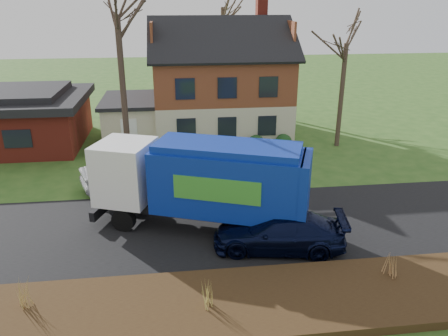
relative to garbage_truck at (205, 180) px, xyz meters
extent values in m
plane|color=#29501A|center=(0.26, 0.05, -2.22)|extent=(120.00, 120.00, 0.00)
cube|color=black|center=(0.26, 0.05, -2.21)|extent=(80.00, 7.00, 0.02)
cube|color=black|center=(0.26, -5.25, -2.07)|extent=(80.00, 3.50, 0.30)
cube|color=beige|center=(2.26, 14.05, -0.87)|extent=(9.00, 7.50, 2.70)
cube|color=#5E2D1A|center=(2.26, 14.05, 1.88)|extent=(9.00, 7.50, 2.80)
cube|color=maroon|center=(5.26, 15.05, 6.24)|extent=(0.70, 0.90, 1.60)
cube|color=beige|center=(-3.94, 13.55, -0.92)|extent=(3.50, 5.50, 2.60)
cube|color=black|center=(-3.94, 13.55, 0.50)|extent=(3.90, 5.90, 0.24)
cube|color=maroon|center=(-11.74, 13.05, -0.82)|extent=(9.00, 7.50, 2.80)
cube|color=black|center=(-11.74, 13.05, 0.83)|extent=(9.80, 8.20, 0.50)
cube|color=black|center=(-11.74, 13.05, 1.28)|extent=(7.00, 6.00, 0.40)
cylinder|color=black|center=(-3.42, 0.24, -1.72)|extent=(1.04, 0.66, 0.99)
cylinder|color=black|center=(-2.71, 2.10, -1.72)|extent=(1.04, 0.66, 0.99)
cylinder|color=black|center=(1.64, -1.69, -1.72)|extent=(1.04, 0.66, 0.99)
cylinder|color=black|center=(2.35, 0.17, -1.72)|extent=(1.04, 0.66, 0.99)
cylinder|color=black|center=(2.79, -2.13, -1.72)|extent=(1.04, 0.66, 0.99)
cylinder|color=black|center=(3.50, -0.27, -1.72)|extent=(1.04, 0.66, 0.99)
cube|color=black|center=(0.04, -0.02, -1.41)|extent=(8.04, 3.98, 0.33)
cube|color=white|center=(-3.28, 1.25, 0.06)|extent=(2.89, 3.00, 2.56)
cube|color=black|center=(-4.26, 1.62, 0.20)|extent=(0.82, 1.98, 0.85)
cube|color=black|center=(-4.35, 1.66, -1.70)|extent=(1.07, 2.30, 0.43)
cube|color=navy|center=(0.89, -0.34, 0.06)|extent=(6.44, 4.35, 2.56)
cube|color=navy|center=(0.89, -0.34, 1.49)|extent=(6.07, 3.98, 0.28)
cube|color=navy|center=(3.77, -1.44, -0.03)|extent=(1.17, 2.38, 2.75)
cube|color=#388C2D|center=(0.32, -1.41, 0.16)|extent=(3.21, 1.25, 0.95)
cube|color=#388C2D|center=(1.18, 0.84, 0.16)|extent=(3.21, 1.25, 0.95)
imported|color=#9FA3A6|center=(-3.38, 4.87, -1.39)|extent=(5.32, 3.39, 1.66)
imported|color=black|center=(2.68, -1.94, -1.48)|extent=(5.36, 2.94, 1.47)
cylinder|color=#3B2C23|center=(-3.89, 8.71, 1.97)|extent=(0.35, 0.35, 8.37)
cylinder|color=#453529|center=(9.62, 10.16, 1.08)|extent=(0.30, 0.30, 6.60)
cylinder|color=#453629|center=(3.52, 22.93, 2.03)|extent=(0.32, 0.32, 8.50)
cone|color=#A98B4A|center=(-5.90, -4.67, -1.44)|extent=(0.04, 0.04, 0.95)
cone|color=#A98B4A|center=(-6.06, -4.67, -1.44)|extent=(0.04, 0.04, 0.95)
cone|color=#A98B4A|center=(-5.74, -4.67, -1.44)|extent=(0.04, 0.04, 0.95)
cone|color=#A98B4A|center=(-5.90, -4.54, -1.44)|extent=(0.04, 0.04, 0.95)
cone|color=#A98B4A|center=(-5.90, -4.80, -1.44)|extent=(0.04, 0.04, 0.95)
cone|color=tan|center=(-0.43, -5.45, -1.44)|extent=(0.04, 0.04, 0.96)
cone|color=tan|center=(-0.58, -5.45, -1.44)|extent=(0.04, 0.04, 0.96)
cone|color=tan|center=(-0.28, -5.45, -1.44)|extent=(0.04, 0.04, 0.96)
cone|color=tan|center=(-0.43, -5.33, -1.44)|extent=(0.04, 0.04, 0.96)
cone|color=tan|center=(-0.43, -5.58, -1.44)|extent=(0.04, 0.04, 0.96)
cone|color=#A97B4A|center=(5.90, -4.57, -1.44)|extent=(0.04, 0.04, 0.95)
cone|color=#A97B4A|center=(5.73, -4.57, -1.44)|extent=(0.04, 0.04, 0.95)
cone|color=#A97B4A|center=(6.06, -4.57, -1.44)|extent=(0.04, 0.04, 0.95)
cone|color=#A97B4A|center=(5.90, -4.43, -1.44)|extent=(0.04, 0.04, 0.95)
cone|color=#A97B4A|center=(5.90, -4.70, -1.44)|extent=(0.04, 0.04, 0.95)
camera|label=1|loc=(-1.24, -16.39, 6.90)|focal=35.00mm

